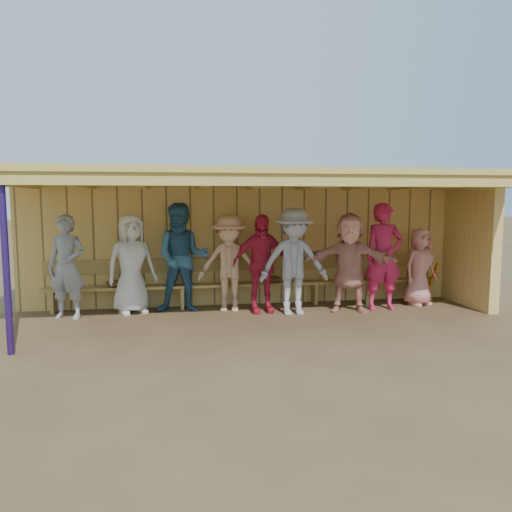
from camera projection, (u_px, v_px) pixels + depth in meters
The scene contains 13 objects.
ground at pixel (259, 319), 8.59m from camera, with size 90.00×90.00×0.00m, color brown.
player_a at pixel (67, 267), 8.54m from camera, with size 0.66×0.43×1.80m, color gray.
player_b at pixel (131, 264), 8.92m from camera, with size 0.88×0.57×1.79m, color silver.
player_c at pixel (182, 258), 9.04m from camera, with size 0.96×0.75×1.98m, color #2F5E81.
player_d at pixel (261, 264), 9.02m from camera, with size 1.04×0.43×1.78m, color red.
player_e at pixel (294, 262), 8.83m from camera, with size 1.23×0.71×1.90m, color #9A98A0.
player_f at pixel (349, 262), 9.06m from camera, with size 1.68×0.53×1.81m, color #E3967F.
player_g at pixel (384, 257), 9.22m from camera, with size 0.72×0.47×1.98m, color #C01E4A.
player_h at pixel (420, 267), 9.62m from camera, with size 0.73×0.48×1.50m, color tan.
player_extra at pixel (229, 263), 9.11m from camera, with size 1.15×0.66×1.77m, color tan.
dugout_structure at pixel (274, 219), 9.13m from camera, with size 8.80×3.20×2.50m.
bench at pixel (249, 278), 9.62m from camera, with size 7.60×0.34×0.93m.
dugout_equipment at pixel (220, 282), 9.41m from camera, with size 6.38×0.62×0.80m.
Camera 1 is at (-1.45, -8.29, 2.05)m, focal length 35.00 mm.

